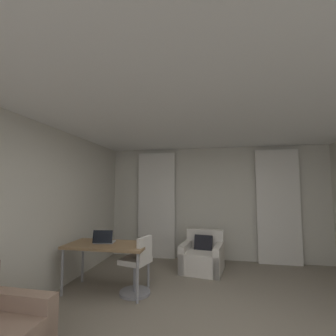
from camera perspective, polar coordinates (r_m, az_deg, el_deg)
name	(u,v)px	position (r m, az deg, el deg)	size (l,w,h in m)	color
wall_window	(214,203)	(5.75, 11.11, -8.19)	(5.12, 0.06, 2.60)	beige
wall_left	(18,214)	(3.72, -32.35, -9.27)	(0.06, 6.12, 2.60)	beige
ceiling	(213,102)	(2.89, 10.71, 15.41)	(5.12, 6.12, 0.06)	white
curtain_left_panel	(157,204)	(5.79, -2.79, -8.75)	(0.90, 0.06, 2.50)	silver
curtain_right_panel	(278,206)	(5.79, 25.01, -8.29)	(0.90, 0.06, 2.50)	silver
armchair	(203,257)	(5.11, 8.34, -20.43)	(0.89, 0.90, 0.77)	silver
desk	(108,248)	(4.14, -14.32, -18.09)	(1.31, 0.68, 0.74)	olive
desk_chair	(137,268)	(4.03, -7.40, -22.79)	(0.49, 0.49, 0.88)	gray
laptop	(104,240)	(4.19, -15.17, -16.44)	(0.35, 0.29, 0.22)	#ADADB2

